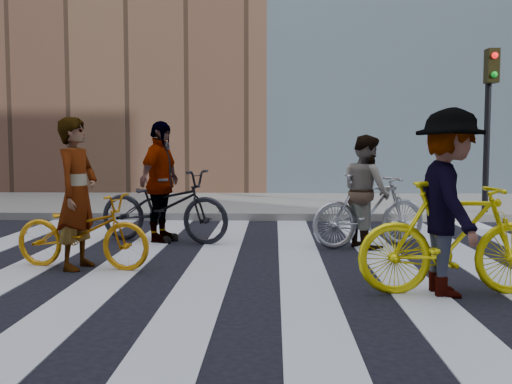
{
  "coord_description": "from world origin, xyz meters",
  "views": [
    {
      "loc": [
        0.21,
        -6.56,
        1.48
      ],
      "look_at": [
        0.0,
        0.3,
        0.94
      ],
      "focal_mm": 42.0,
      "sensor_mm": 36.0,
      "label": 1
    }
  ],
  "objects_px": {
    "rider_left": "(77,193)",
    "bike_yellow_left": "(82,231)",
    "bike_silver_mid": "(369,211)",
    "rider_right": "(449,202)",
    "traffic_signal": "(489,104)",
    "rider_mid": "(366,191)",
    "bike_dark_rear": "(164,206)",
    "bike_yellow_right": "(453,238)",
    "rider_rear": "(160,182)"
  },
  "relations": [
    {
      "from": "rider_left",
      "to": "bike_yellow_left",
      "type": "bearing_deg",
      "value": -78.31
    },
    {
      "from": "bike_silver_mid",
      "to": "rider_right",
      "type": "relative_size",
      "value": 0.97
    },
    {
      "from": "traffic_signal",
      "to": "rider_left",
      "type": "bearing_deg",
      "value": -143.45
    },
    {
      "from": "bike_silver_mid",
      "to": "rider_mid",
      "type": "xyz_separation_m",
      "value": [
        -0.05,
        0.0,
        0.28
      ]
    },
    {
      "from": "rider_left",
      "to": "traffic_signal",
      "type": "bearing_deg",
      "value": -41.76
    },
    {
      "from": "bike_dark_rear",
      "to": "bike_yellow_right",
      "type": "bearing_deg",
      "value": -115.62
    },
    {
      "from": "rider_mid",
      "to": "traffic_signal",
      "type": "bearing_deg",
      "value": -60.52
    },
    {
      "from": "bike_dark_rear",
      "to": "rider_left",
      "type": "xyz_separation_m",
      "value": [
        -0.67,
        -1.98,
        0.35
      ]
    },
    {
      "from": "traffic_signal",
      "to": "rider_mid",
      "type": "height_order",
      "value": "traffic_signal"
    },
    {
      "from": "rider_mid",
      "to": "rider_right",
      "type": "height_order",
      "value": "rider_right"
    },
    {
      "from": "bike_yellow_left",
      "to": "bike_silver_mid",
      "type": "relative_size",
      "value": 0.97
    },
    {
      "from": "bike_silver_mid",
      "to": "bike_yellow_left",
      "type": "bearing_deg",
      "value": 94.54
    },
    {
      "from": "traffic_signal",
      "to": "rider_mid",
      "type": "xyz_separation_m",
      "value": [
        -2.86,
        -3.24,
        -1.46
      ]
    },
    {
      "from": "bike_yellow_left",
      "to": "rider_right",
      "type": "relative_size",
      "value": 0.94
    },
    {
      "from": "bike_silver_mid",
      "to": "rider_left",
      "type": "distance_m",
      "value": 4.08
    },
    {
      "from": "rider_mid",
      "to": "rider_rear",
      "type": "relative_size",
      "value": 0.88
    },
    {
      "from": "bike_yellow_left",
      "to": "rider_left",
      "type": "distance_m",
      "value": 0.46
    },
    {
      "from": "rider_left",
      "to": "rider_right",
      "type": "xyz_separation_m",
      "value": [
        4.07,
        -1.14,
        0.02
      ]
    },
    {
      "from": "rider_right",
      "to": "rider_mid",
      "type": "bearing_deg",
      "value": 6.53
    },
    {
      "from": "traffic_signal",
      "to": "rider_right",
      "type": "bearing_deg",
      "value": -112.43
    },
    {
      "from": "bike_silver_mid",
      "to": "rider_rear",
      "type": "height_order",
      "value": "rider_rear"
    },
    {
      "from": "rider_left",
      "to": "rider_mid",
      "type": "distance_m",
      "value": 4.01
    },
    {
      "from": "traffic_signal",
      "to": "rider_rear",
      "type": "xyz_separation_m",
      "value": [
        -5.92,
        -2.86,
        -1.36
      ]
    },
    {
      "from": "bike_yellow_right",
      "to": "rider_rear",
      "type": "height_order",
      "value": "rider_rear"
    },
    {
      "from": "rider_right",
      "to": "rider_rear",
      "type": "xyz_separation_m",
      "value": [
        -3.45,
        3.12,
        0.0
      ]
    },
    {
      "from": "rider_mid",
      "to": "rider_rear",
      "type": "distance_m",
      "value": 3.09
    },
    {
      "from": "bike_silver_mid",
      "to": "rider_rear",
      "type": "distance_m",
      "value": 3.16
    },
    {
      "from": "bike_yellow_left",
      "to": "rider_left",
      "type": "bearing_deg",
      "value": 101.69
    },
    {
      "from": "bike_silver_mid",
      "to": "rider_right",
      "type": "height_order",
      "value": "rider_right"
    },
    {
      "from": "bike_yellow_right",
      "to": "rider_mid",
      "type": "relative_size",
      "value": 1.15
    },
    {
      "from": "bike_silver_mid",
      "to": "rider_left",
      "type": "relative_size",
      "value": 0.98
    },
    {
      "from": "rider_rear",
      "to": "bike_dark_rear",
      "type": "bearing_deg",
      "value": -73.52
    },
    {
      "from": "bike_yellow_right",
      "to": "rider_rear",
      "type": "relative_size",
      "value": 1.02
    },
    {
      "from": "rider_rear",
      "to": "bike_yellow_right",
      "type": "bearing_deg",
      "value": -115.21
    },
    {
      "from": "bike_yellow_right",
      "to": "bike_dark_rear",
      "type": "xyz_separation_m",
      "value": [
        -3.45,
        3.12,
        -0.01
      ]
    },
    {
      "from": "bike_dark_rear",
      "to": "rider_left",
      "type": "distance_m",
      "value": 2.12
    },
    {
      "from": "bike_yellow_right",
      "to": "bike_dark_rear",
      "type": "distance_m",
      "value": 4.65
    },
    {
      "from": "bike_silver_mid",
      "to": "bike_yellow_right",
      "type": "height_order",
      "value": "bike_yellow_right"
    },
    {
      "from": "bike_dark_rear",
      "to": "rider_mid",
      "type": "bearing_deg",
      "value": -80.61
    },
    {
      "from": "traffic_signal",
      "to": "rider_right",
      "type": "xyz_separation_m",
      "value": [
        -2.47,
        -5.98,
        -1.36
      ]
    },
    {
      "from": "traffic_signal",
      "to": "bike_yellow_right",
      "type": "height_order",
      "value": "traffic_signal"
    },
    {
      "from": "traffic_signal",
      "to": "bike_yellow_left",
      "type": "bearing_deg",
      "value": -143.24
    },
    {
      "from": "bike_yellow_left",
      "to": "rider_mid",
      "type": "height_order",
      "value": "rider_mid"
    },
    {
      "from": "bike_yellow_left",
      "to": "bike_dark_rear",
      "type": "bearing_deg",
      "value": -5.56
    },
    {
      "from": "bike_yellow_right",
      "to": "rider_left",
      "type": "height_order",
      "value": "rider_left"
    },
    {
      "from": "bike_dark_rear",
      "to": "rider_rear",
      "type": "xyz_separation_m",
      "value": [
        -0.05,
        0.0,
        0.37
      ]
    },
    {
      "from": "traffic_signal",
      "to": "rider_mid",
      "type": "distance_m",
      "value": 4.56
    },
    {
      "from": "bike_yellow_left",
      "to": "bike_silver_mid",
      "type": "distance_m",
      "value": 4.01
    },
    {
      "from": "rider_rear",
      "to": "bike_silver_mid",
      "type": "bearing_deg",
      "value": -80.39
    },
    {
      "from": "bike_yellow_left",
      "to": "rider_right",
      "type": "distance_m",
      "value": 4.2
    }
  ]
}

